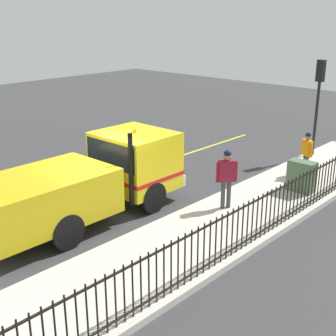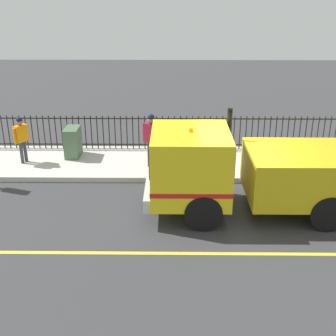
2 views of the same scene
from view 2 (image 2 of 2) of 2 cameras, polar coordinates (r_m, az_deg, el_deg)
ground_plane at (r=12.51m, az=9.44°, el=-5.03°), size 53.67×53.67×0.00m
sidewalk_slab at (r=15.26m, az=7.82°, el=0.62°), size 2.95×24.40×0.17m
lane_marking at (r=10.52m, az=11.26°, el=-10.90°), size 0.12×21.96×0.01m
work_truck at (r=11.86m, az=10.72°, el=-0.02°), size 2.36×6.57×2.62m
worker_standing at (r=14.21m, az=-2.20°, el=4.29°), size 0.49×0.55×1.82m
pedestrian_distant at (r=15.44m, az=-18.58°, el=4.08°), size 0.52×0.41×1.60m
iron_fence at (r=16.21m, az=7.44°, el=4.63°), size 0.04×20.77×1.24m
utility_cabinet at (r=15.74m, az=-12.29°, el=3.32°), size 0.87×0.48×1.03m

